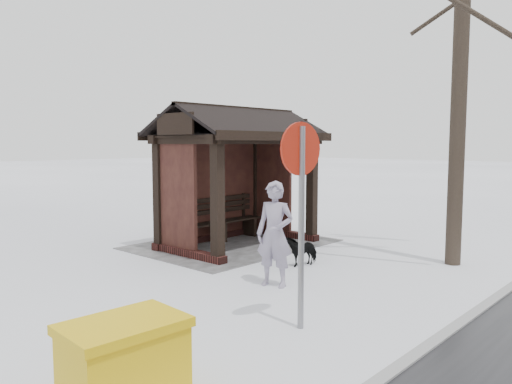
{
  "coord_description": "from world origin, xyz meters",
  "views": [
    {
      "loc": [
        7.88,
        7.71,
        2.28
      ],
      "look_at": [
        0.32,
        0.8,
        1.28
      ],
      "focal_mm": 35.0,
      "sensor_mm": 36.0,
      "label": 1
    }
  ],
  "objects_px": {
    "pedestrian": "(275,234)",
    "road_sign": "(301,182)",
    "grit_bin": "(124,364)",
    "dog": "(301,250)",
    "bus_shelter": "(234,149)"
  },
  "relations": [
    {
      "from": "pedestrian",
      "to": "road_sign",
      "type": "xyz_separation_m",
      "value": [
        1.19,
        1.41,
        0.97
      ]
    },
    {
      "from": "grit_bin",
      "to": "road_sign",
      "type": "bearing_deg",
      "value": -175.42
    },
    {
      "from": "dog",
      "to": "road_sign",
      "type": "xyz_separation_m",
      "value": [
        2.59,
        1.95,
        1.53
      ]
    },
    {
      "from": "pedestrian",
      "to": "grit_bin",
      "type": "relative_size",
      "value": 1.6
    },
    {
      "from": "bus_shelter",
      "to": "grit_bin",
      "type": "bearing_deg",
      "value": 37.23
    },
    {
      "from": "bus_shelter",
      "to": "pedestrian",
      "type": "xyz_separation_m",
      "value": [
        1.89,
        2.8,
        -1.32
      ]
    },
    {
      "from": "pedestrian",
      "to": "road_sign",
      "type": "bearing_deg",
      "value": -56.87
    },
    {
      "from": "bus_shelter",
      "to": "dog",
      "type": "height_order",
      "value": "bus_shelter"
    },
    {
      "from": "grit_bin",
      "to": "pedestrian",
      "type": "bearing_deg",
      "value": -154.99
    },
    {
      "from": "bus_shelter",
      "to": "road_sign",
      "type": "relative_size",
      "value": 1.42
    },
    {
      "from": "pedestrian",
      "to": "dog",
      "type": "height_order",
      "value": "pedestrian"
    },
    {
      "from": "bus_shelter",
      "to": "grit_bin",
      "type": "xyz_separation_m",
      "value": [
        5.61,
        4.26,
        -1.77
      ]
    },
    {
      "from": "pedestrian",
      "to": "grit_bin",
      "type": "bearing_deg",
      "value": -85.32
    },
    {
      "from": "pedestrian",
      "to": "bus_shelter",
      "type": "bearing_deg",
      "value": 129.2
    },
    {
      "from": "grit_bin",
      "to": "road_sign",
      "type": "xyz_separation_m",
      "value": [
        -2.52,
        -0.04,
        1.42
      ]
    }
  ]
}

